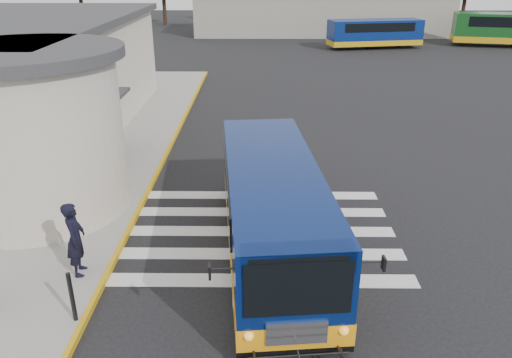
{
  "coord_description": "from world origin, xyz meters",
  "views": [
    {
      "loc": [
        -0.31,
        -13.27,
        7.09
      ],
      "look_at": [
        -0.44,
        -0.5,
        1.51
      ],
      "focal_mm": 35.0,
      "sensor_mm": 36.0,
      "label": 1
    }
  ],
  "objects_px": {
    "far_bus_a": "(375,32)",
    "far_bus_b": "(510,28)",
    "pedestrian_a": "(75,239)",
    "transit_bus": "(273,213)",
    "bollard": "(72,297)"
  },
  "relations": [
    {
      "from": "transit_bus",
      "to": "far_bus_a",
      "type": "distance_m",
      "value": 35.48
    },
    {
      "from": "bollard",
      "to": "far_bus_a",
      "type": "distance_m",
      "value": 39.57
    },
    {
      "from": "transit_bus",
      "to": "far_bus_a",
      "type": "bearing_deg",
      "value": 68.81
    },
    {
      "from": "far_bus_b",
      "to": "pedestrian_a",
      "type": "bearing_deg",
      "value": 156.45
    },
    {
      "from": "bollard",
      "to": "far_bus_a",
      "type": "bearing_deg",
      "value": 69.41
    },
    {
      "from": "far_bus_a",
      "to": "far_bus_b",
      "type": "distance_m",
      "value": 12.34
    },
    {
      "from": "pedestrian_a",
      "to": "far_bus_b",
      "type": "xyz_separation_m",
      "value": [
        26.68,
        36.38,
        0.52
      ]
    },
    {
      "from": "transit_bus",
      "to": "pedestrian_a",
      "type": "distance_m",
      "value": 4.82
    },
    {
      "from": "far_bus_a",
      "to": "pedestrian_a",
      "type": "bearing_deg",
      "value": 146.95
    },
    {
      "from": "bollard",
      "to": "far_bus_b",
      "type": "xyz_separation_m",
      "value": [
        26.2,
        38.12,
        0.88
      ]
    },
    {
      "from": "far_bus_a",
      "to": "far_bus_b",
      "type": "height_order",
      "value": "far_bus_b"
    },
    {
      "from": "transit_bus",
      "to": "far_bus_a",
      "type": "relative_size",
      "value": 1.05
    },
    {
      "from": "transit_bus",
      "to": "far_bus_b",
      "type": "relative_size",
      "value": 0.89
    },
    {
      "from": "far_bus_b",
      "to": "bollard",
      "type": "bearing_deg",
      "value": 158.2
    },
    {
      "from": "transit_bus",
      "to": "bollard",
      "type": "distance_m",
      "value": 5.13
    }
  ]
}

